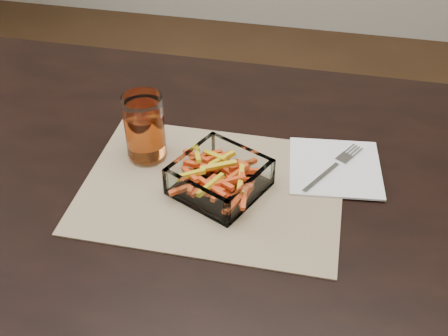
{
  "coord_description": "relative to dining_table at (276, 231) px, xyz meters",
  "views": [
    {
      "loc": [
        0.06,
        -0.72,
        1.4
      ],
      "look_at": [
        -0.1,
        0.02,
        0.78
      ],
      "focal_mm": 45.0,
      "sensor_mm": 36.0,
      "label": 1
    }
  ],
  "objects": [
    {
      "name": "dining_table",
      "position": [
        0.0,
        0.0,
        0.0
      ],
      "size": [
        1.6,
        0.9,
        0.75
      ],
      "color": "black",
      "rests_on": "ground"
    },
    {
      "name": "fork",
      "position": [
        0.09,
        0.09,
        0.1
      ],
      "size": [
        0.1,
        0.16,
        0.0
      ],
      "rotation": [
        0.0,
        0.0,
        -0.53
      ],
      "color": "silver",
      "rests_on": "napkin"
    },
    {
      "name": "tumbler",
      "position": [
        -0.26,
        0.06,
        0.15
      ],
      "size": [
        0.07,
        0.07,
        0.13
      ],
      "color": "white",
      "rests_on": "placemat"
    },
    {
      "name": "glass_bowl",
      "position": [
        -0.1,
        -0.01,
        0.11
      ],
      "size": [
        0.18,
        0.18,
        0.05
      ],
      "rotation": [
        0.0,
        0.0,
        -0.44
      ],
      "color": "white",
      "rests_on": "placemat"
    },
    {
      "name": "placemat",
      "position": [
        -0.12,
        -0.0,
        0.09
      ],
      "size": [
        0.45,
        0.33,
        0.0
      ],
      "primitive_type": "cube",
      "rotation": [
        0.0,
        0.0,
        0.01
      ],
      "color": "tan",
      "rests_on": "dining_table"
    },
    {
      "name": "napkin",
      "position": [
        0.09,
        0.09,
        0.09
      ],
      "size": [
        0.18,
        0.18,
        0.0
      ],
      "primitive_type": "cube",
      "rotation": [
        0.0,
        0.0,
        0.11
      ],
      "color": "white",
      "rests_on": "placemat"
    }
  ]
}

